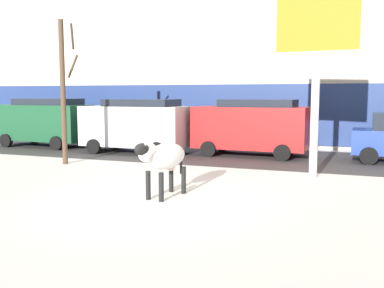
{
  "coord_description": "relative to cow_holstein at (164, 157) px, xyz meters",
  "views": [
    {
      "loc": [
        4.35,
        -8.72,
        2.56
      ],
      "look_at": [
        0.05,
        3.03,
        1.1
      ],
      "focal_mm": 40.57,
      "sensor_mm": 36.0,
      "label": 1
    }
  ],
  "objects": [
    {
      "name": "ground_plane",
      "position": [
        -0.08,
        -0.98,
        -1.0
      ],
      "size": [
        120.0,
        120.0,
        0.0
      ],
      "primitive_type": "plane",
      "color": "white"
    },
    {
      "name": "road_strip",
      "position": [
        -0.08,
        7.44,
        -1.0
      ],
      "size": [
        60.0,
        5.6,
        0.01
      ],
      "primitive_type": "cube",
      "color": "#423F3F",
      "rests_on": "ground"
    },
    {
      "name": "building_facade",
      "position": [
        -0.08,
        13.79,
        5.48
      ],
      "size": [
        44.0,
        6.1,
        13.0
      ],
      "color": "#BCB29E",
      "rests_on": "ground"
    },
    {
      "name": "cow_holstein",
      "position": [
        0.0,
        0.0,
        0.0
      ],
      "size": [
        0.87,
        1.94,
        1.54
      ],
      "color": "silver",
      "rests_on": "ground"
    },
    {
      "name": "billboard",
      "position": [
        3.26,
        3.8,
        3.31
      ],
      "size": [
        2.53,
        0.4,
        5.56
      ],
      "color": "silver",
      "rests_on": "ground"
    },
    {
      "name": "car_darkgreen_van",
      "position": [
        -9.67,
        7.55,
        0.24
      ],
      "size": [
        4.66,
        2.24,
        2.32
      ],
      "color": "#194C2D",
      "rests_on": "ground"
    },
    {
      "name": "car_silver_van",
      "position": [
        -4.39,
        6.96,
        0.24
      ],
      "size": [
        4.66,
        2.24,
        2.32
      ],
      "color": "#B7BABF",
      "rests_on": "ground"
    },
    {
      "name": "car_red_van",
      "position": [
        0.45,
        7.83,
        0.24
      ],
      "size": [
        4.66,
        2.24,
        2.32
      ],
      "color": "red",
      "rests_on": "ground"
    },
    {
      "name": "pedestrian_near_billboard",
      "position": [
        0.81,
        10.08,
        -0.12
      ],
      "size": [
        0.36,
        0.24,
        1.73
      ],
      "color": "#282833",
      "rests_on": "ground"
    },
    {
      "name": "bare_tree_left_lot",
      "position": [
        -5.45,
        3.45,
        1.7
      ],
      "size": [
        0.77,
        0.77,
        5.16
      ],
      "color": "#4C3828",
      "rests_on": "ground"
    }
  ]
}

